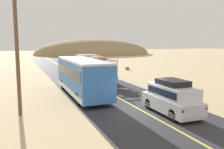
{
  "coord_description": "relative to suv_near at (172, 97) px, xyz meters",
  "views": [
    {
      "loc": [
        -7.85,
        -14.32,
        4.75
      ],
      "look_at": [
        0.0,
        5.61,
        1.83
      ],
      "focal_mm": 38.7,
      "sensor_mm": 36.0,
      "label": 1
    }
  ],
  "objects": [
    {
      "name": "boulder_near_shoulder",
      "position": [
        7.97,
        23.86,
        -0.88
      ],
      "size": [
        0.77,
        0.75,
        0.54
      ],
      "primitive_type": "ellipsoid",
      "color": "#84705B",
      "rests_on": "ground"
    },
    {
      "name": "suv_near",
      "position": [
        0.0,
        0.0,
        0.0
      ],
      "size": [
        1.9,
        4.62,
        2.29
      ],
      "color": "silver",
      "rests_on": "road_surface"
    },
    {
      "name": "livestock_truck",
      "position": [
        -0.08,
        18.29,
        0.64
      ],
      "size": [
        2.53,
        9.7,
        3.02
      ],
      "color": "silver",
      "rests_on": "road_surface"
    },
    {
      "name": "bus",
      "position": [
        -4.07,
        7.63,
        0.6
      ],
      "size": [
        2.54,
        10.0,
        3.21
      ],
      "color": "#3872C6",
      "rests_on": "road_surface"
    },
    {
      "name": "power_pole_near",
      "position": [
        -9.29,
        3.35,
        3.57
      ],
      "size": [
        2.2,
        0.24,
        8.85
      ],
      "color": "brown",
      "rests_on": "ground"
    },
    {
      "name": "ground_plane",
      "position": [
        -1.45,
        1.41,
        -1.15
      ],
      "size": [
        240.0,
        240.0,
        0.0
      ],
      "primitive_type": "plane",
      "color": "#CCB284"
    },
    {
      "name": "road_surface",
      "position": [
        -1.45,
        1.41,
        -1.14
      ],
      "size": [
        8.0,
        120.0,
        0.02
      ],
      "primitive_type": "cube",
      "color": "#2D2D33",
      "rests_on": "ground"
    },
    {
      "name": "road_centre_line",
      "position": [
        -1.45,
        1.41,
        -1.13
      ],
      "size": [
        0.16,
        117.6,
        0.0
      ],
      "primitive_type": "cube",
      "color": "#D8CC4C",
      "rests_on": "road_surface"
    },
    {
      "name": "car_far",
      "position": [
        -0.55,
        29.15,
        -0.06
      ],
      "size": [
        1.9,
        4.62,
        1.93
      ],
      "color": "#B2261E",
      "rests_on": "road_surface"
    },
    {
      "name": "distant_hill",
      "position": [
        17.24,
        72.79,
        -1.15
      ],
      "size": [
        43.22,
        26.81,
        11.54
      ],
      "primitive_type": "ellipsoid",
      "color": "#997C5A",
      "rests_on": "ground"
    }
  ]
}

